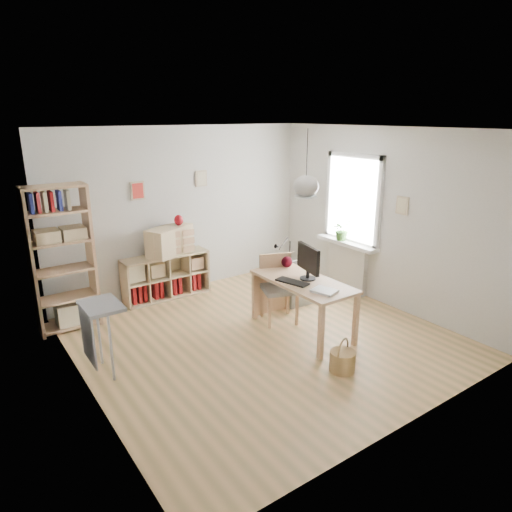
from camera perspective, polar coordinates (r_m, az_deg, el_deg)
ground at (r=6.21m, az=0.85°, el=-10.13°), size 4.50×4.50×0.00m
room_shell at (r=5.80m, az=6.27°, el=8.67°), size 4.50×4.50×4.50m
window_unit at (r=7.56m, az=12.06°, el=6.95°), size 0.07×1.16×1.46m
radiator at (r=7.82m, az=11.36°, el=-1.38°), size 0.10×0.80×0.80m
windowsill at (r=7.66m, az=11.28°, el=1.59°), size 0.22×1.20×0.06m
desk at (r=6.15m, az=5.86°, el=-3.81°), size 0.70×1.50×0.75m
cube_shelf at (r=7.55m, az=-11.39°, el=-2.88°), size 1.40×0.38×0.72m
tall_bookshelf at (r=6.62m, az=-23.22°, el=0.32°), size 0.80×0.38×2.00m
side_table at (r=5.43m, az=-19.32°, el=-7.61°), size 0.40×0.55×0.85m
chair at (r=6.53m, az=2.77°, el=-3.51°), size 0.60×0.60×0.96m
wicker_basket at (r=5.52m, az=10.75°, el=-12.68°), size 0.30×0.30×0.42m
storage_chest at (r=7.32m, az=5.08°, el=-4.12°), size 0.59×0.66×0.60m
monitor at (r=6.07m, az=6.55°, el=-0.57°), size 0.21×0.53×0.46m
keyboard at (r=6.00m, az=4.56°, el=-3.24°), size 0.28×0.48×0.02m
task_lamp at (r=6.49m, az=3.32°, el=0.71°), size 0.36×0.13×0.38m
yarn_ball at (r=6.58m, az=3.88°, el=-0.73°), size 0.16×0.16×0.16m
paper_tray at (r=5.74m, az=8.54°, el=-4.34°), size 0.31×0.34×0.03m
drawer_chest at (r=7.37m, az=-10.75°, el=1.90°), size 0.85×0.65×0.44m
red_vase at (r=7.36m, az=-9.65°, el=4.43°), size 0.14×0.14×0.17m
potted_plant at (r=7.67m, az=10.67°, el=3.25°), size 0.34×0.31×0.35m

